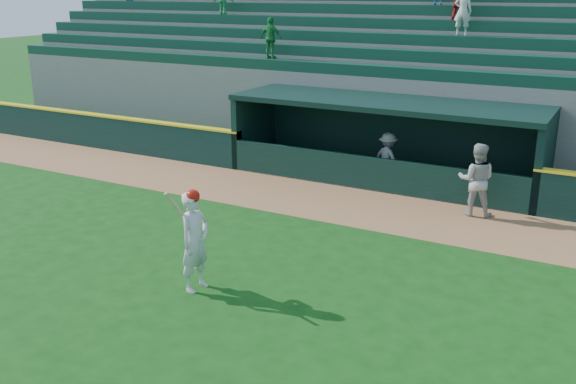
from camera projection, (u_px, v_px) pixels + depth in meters
name	position (u px, v px, depth m)	size (l,w,h in m)	color
ground	(251.00, 272.00, 13.39)	(120.00, 120.00, 0.00)	#114110
warning_track	(346.00, 205.00, 17.49)	(40.00, 3.00, 0.01)	#98643C
field_wall_left	(67.00, 127.00, 24.28)	(15.50, 0.30, 1.20)	black
wall_stripe_left	(66.00, 111.00, 24.09)	(15.50, 0.32, 0.06)	yellow
dugout_player_front	(476.00, 180.00, 16.44)	(0.93, 0.73, 1.92)	#A8A8A3
dugout_player_inside	(388.00, 158.00, 19.23)	(1.00, 0.57, 1.55)	#9A9A95
dugout	(388.00, 134.00, 19.67)	(9.40, 2.80, 2.46)	slate
stands	(433.00, 82.00, 23.17)	(34.50, 6.25, 7.08)	slate
batter_at_plate	(195.00, 240.00, 12.34)	(0.60, 0.82, 2.06)	silver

